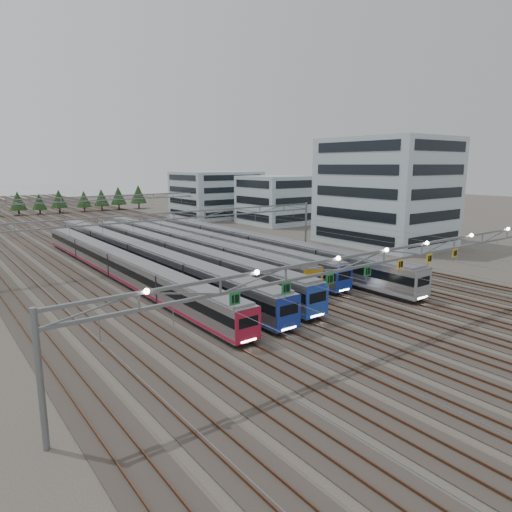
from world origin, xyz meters
TOP-DOWN VIEW (x-y plane):
  - ground at (0.00, 0.00)m, footprint 400.00×400.00m
  - track_bed at (0.00, 100.00)m, footprint 54.00×260.00m
  - train_a at (-11.25, 34.77)m, footprint 2.65×60.54m
  - train_b at (-6.75, 39.00)m, footprint 2.84×68.76m
  - train_c at (-2.25, 35.84)m, footprint 2.96×60.44m
  - train_d at (2.25, 43.20)m, footprint 2.97×64.57m
  - train_e at (6.75, 37.89)m, footprint 2.79×54.93m
  - train_f at (11.25, 33.73)m, footprint 2.99×61.27m
  - gantry_near at (-0.05, -0.12)m, footprint 56.36×0.61m
  - gantry_mid at (0.00, 40.00)m, footprint 56.36×0.36m
  - gantry_far at (0.00, 85.00)m, footprint 56.36×0.36m
  - depot_bldg_south at (40.70, 31.44)m, footprint 18.00×22.00m
  - depot_bldg_mid at (42.23, 67.47)m, footprint 14.00×16.00m
  - depot_bldg_north at (38.59, 89.74)m, footprint 22.00×18.00m
  - treeline at (-7.20, 128.89)m, footprint 81.20×5.60m

SIDE VIEW (x-z plane):
  - ground at x=0.00m, z-range 0.00..0.00m
  - track_bed at x=0.00m, z-range -1.22..4.20m
  - train_a at x=-11.25m, z-range 0.25..3.69m
  - train_e at x=6.75m, z-range 0.25..3.88m
  - train_b at x=-6.75m, z-range 0.25..3.94m
  - train_c at x=-2.25m, z-range 0.25..4.11m
  - train_d at x=2.25m, z-range 0.25..4.13m
  - train_f at x=11.25m, z-range 0.25..4.14m
  - treeline at x=-7.20m, z-range 0.72..7.74m
  - depot_bldg_mid at x=42.23m, z-range 0.00..12.31m
  - gantry_mid at x=0.00m, z-range 2.39..10.39m
  - gantry_far at x=0.00m, z-range 2.39..10.39m
  - depot_bldg_north at x=38.59m, z-range 0.00..13.14m
  - gantry_near at x=-0.05m, z-range 3.05..11.13m
  - depot_bldg_south at x=40.70m, z-range 0.00..20.09m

